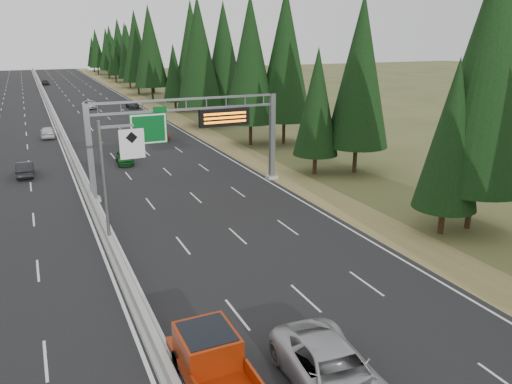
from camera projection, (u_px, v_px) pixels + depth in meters
road at (55, 119)px, 78.95m from camera, size 32.00×260.00×0.08m
shoulder_right at (165, 113)px, 86.00m from camera, size 3.60×260.00×0.06m
median_barrier at (54, 117)px, 78.84m from camera, size 0.70×260.00×0.85m
sign_gantry at (195, 129)px, 41.76m from camera, size 16.75×0.98×7.80m
hov_sign_pole at (114, 176)px, 30.02m from camera, size 2.80×0.50×8.00m
tree_row_right at (203, 58)px, 76.89m from camera, size 12.10×239.70×18.72m
silver_minivan at (333, 372)px, 18.34m from camera, size 3.49×6.63×1.78m
red_pickup at (212, 358)px, 18.75m from camera, size 2.21×6.18×2.01m
car_ahead_green at (124, 157)px, 51.57m from camera, size 1.94×4.12×1.36m
car_ahead_dkred at (158, 133)px, 63.93m from camera, size 1.83×4.80×1.56m
car_ahead_dkgrey at (132, 105)px, 90.74m from camera, size 1.85×4.45×1.29m
car_ahead_white at (89, 104)px, 90.57m from camera, size 2.78×5.20×1.39m
car_ahead_far at (45, 82)px, 133.00m from camera, size 1.93×4.27×1.42m
car_onc_near at (25, 169)px, 46.98m from camera, size 1.59×4.26×1.39m
car_onc_white at (48, 132)px, 64.54m from camera, size 1.94×4.41×1.48m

